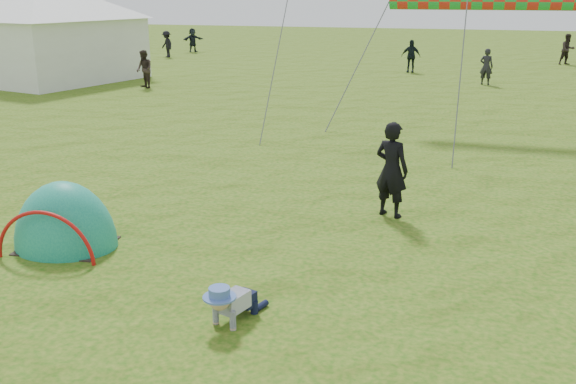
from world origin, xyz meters
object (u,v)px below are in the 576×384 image
(crawling_toddler, at_px, (231,302))
(popup_tent, at_px, (67,246))
(event_marquee, at_px, (44,26))
(standing_adult, at_px, (392,170))

(crawling_toddler, height_order, popup_tent, popup_tent)
(popup_tent, xyz_separation_m, event_marquee, (-13.50, 17.81, 2.49))
(crawling_toddler, height_order, event_marquee, event_marquee)
(event_marquee, bearing_deg, standing_adult, -25.36)
(crawling_toddler, bearing_deg, popup_tent, 173.12)
(crawling_toddler, distance_m, event_marquee, 25.94)
(popup_tent, xyz_separation_m, standing_adult, (4.92, 3.09, 0.90))
(popup_tent, bearing_deg, crawling_toddler, -29.69)
(crawling_toddler, xyz_separation_m, standing_adult, (1.34, 4.68, 0.61))
(crawling_toddler, distance_m, standing_adult, 4.91)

